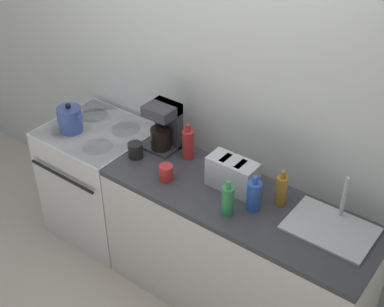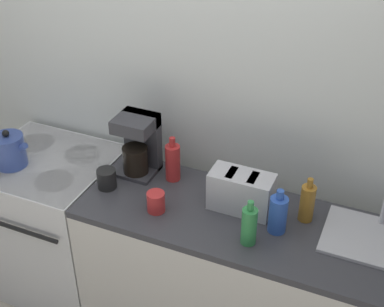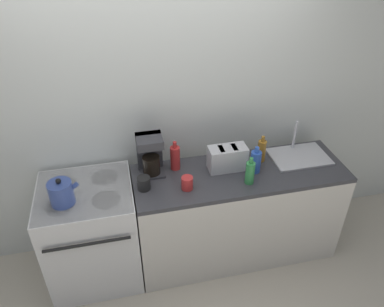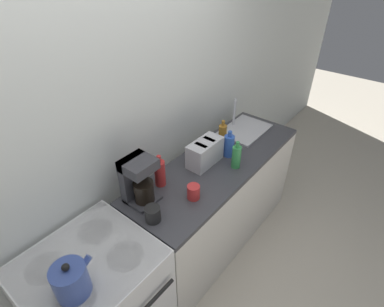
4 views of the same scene
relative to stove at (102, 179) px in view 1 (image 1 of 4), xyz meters
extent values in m
plane|color=beige|center=(0.62, -0.33, -0.46)|extent=(12.00, 12.00, 0.00)
cube|color=silver|center=(0.62, 0.38, 0.84)|extent=(8.00, 0.05, 2.60)
cube|color=silver|center=(0.00, 0.00, -0.01)|extent=(0.72, 0.66, 0.90)
cube|color=black|center=(0.00, 0.00, 0.43)|extent=(0.70, 0.65, 0.02)
cylinder|color=black|center=(-0.16, -0.14, 0.43)|extent=(0.21, 0.21, 0.01)
cylinder|color=black|center=(0.16, -0.14, 0.43)|extent=(0.21, 0.21, 0.01)
cylinder|color=black|center=(-0.16, 0.14, 0.43)|extent=(0.21, 0.21, 0.01)
cylinder|color=black|center=(0.16, 0.14, 0.43)|extent=(0.21, 0.21, 0.01)
cylinder|color=black|center=(0.00, -0.35, 0.24)|extent=(0.61, 0.02, 0.02)
cube|color=silver|center=(1.23, -0.03, -0.03)|extent=(1.73, 0.59, 0.87)
cube|color=#38383D|center=(1.23, -0.03, 0.42)|extent=(1.73, 0.59, 0.04)
cylinder|color=#33478C|center=(-0.14, -0.10, 0.53)|extent=(0.17, 0.17, 0.18)
sphere|color=black|center=(-0.14, -0.10, 0.64)|extent=(0.04, 0.04, 0.04)
cylinder|color=#33478C|center=(-0.06, -0.10, 0.57)|extent=(0.10, 0.03, 0.08)
cube|color=#BCBCC1|center=(1.14, 0.04, 0.54)|extent=(0.31, 0.15, 0.20)
cube|color=black|center=(1.08, 0.04, 0.64)|extent=(0.04, 0.10, 0.01)
cube|color=black|center=(1.19, 0.04, 0.64)|extent=(0.04, 0.10, 0.01)
cube|color=#333338|center=(0.53, 0.11, 0.45)|extent=(0.20, 0.19, 0.02)
cube|color=#333338|center=(0.53, 0.18, 0.61)|extent=(0.20, 0.06, 0.33)
cube|color=#333338|center=(0.53, 0.11, 0.74)|extent=(0.20, 0.19, 0.07)
cylinder|color=black|center=(0.53, 0.09, 0.53)|extent=(0.14, 0.14, 0.15)
cube|color=#B7B7BC|center=(1.78, 0.05, 0.45)|extent=(0.48, 0.34, 0.01)
cylinder|color=silver|center=(1.78, 0.18, 0.58)|extent=(0.02, 0.02, 0.28)
cylinder|color=#9E6B23|center=(1.45, 0.08, 0.53)|extent=(0.07, 0.07, 0.19)
cylinder|color=#9E6B23|center=(1.45, 0.08, 0.65)|extent=(0.03, 0.03, 0.05)
cylinder|color=#2D56B7|center=(1.34, -0.05, 0.53)|extent=(0.08, 0.08, 0.18)
cylinder|color=#2D56B7|center=(1.34, -0.05, 0.65)|extent=(0.03, 0.03, 0.05)
cylinder|color=#B72828|center=(0.73, 0.13, 0.54)|extent=(0.08, 0.08, 0.20)
cylinder|color=#B72828|center=(0.73, 0.13, 0.67)|extent=(0.03, 0.03, 0.05)
cylinder|color=#338C47|center=(1.25, -0.18, 0.53)|extent=(0.07, 0.07, 0.18)
cylinder|color=#338C47|center=(1.25, -0.18, 0.65)|extent=(0.03, 0.03, 0.05)
cylinder|color=black|center=(0.45, -0.07, 0.49)|extent=(0.10, 0.10, 0.10)
cylinder|color=red|center=(0.77, -0.14, 0.49)|extent=(0.09, 0.09, 0.10)
camera|label=1|loc=(2.49, -2.16, 2.47)|focal=50.00mm
camera|label=2|loc=(1.74, -1.94, 2.08)|focal=50.00mm
camera|label=3|loc=(0.31, -2.29, 2.25)|focal=35.00mm
camera|label=4|loc=(-0.42, -1.09, 1.87)|focal=28.00mm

